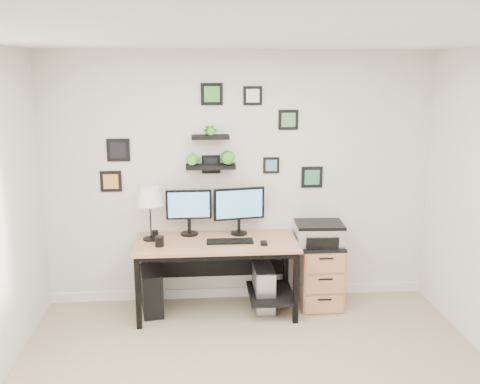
{
  "coord_description": "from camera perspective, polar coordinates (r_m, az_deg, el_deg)",
  "views": [
    {
      "loc": [
        -0.42,
        -3.39,
        2.43
      ],
      "look_at": [
        -0.01,
        1.83,
        1.2
      ],
      "focal_mm": 40.0,
      "sensor_mm": 36.0,
      "label": 1
    }
  ],
  "objects": [
    {
      "name": "mouse",
      "position": [
        5.2,
        2.57,
        -5.47
      ],
      "size": [
        0.06,
        0.1,
        0.03
      ],
      "primitive_type": "cube",
      "rotation": [
        0.0,
        0.0,
        -0.02
      ],
      "color": "black",
      "rests_on": "desk"
    },
    {
      "name": "file_cabinet",
      "position": [
        5.66,
        8.46,
        -8.65
      ],
      "size": [
        0.43,
        0.53,
        0.67
      ],
      "color": "tan",
      "rests_on": "ground"
    },
    {
      "name": "table_lamp",
      "position": [
        5.31,
        -9.62,
        -0.58
      ],
      "size": [
        0.26,
        0.26,
        0.54
      ],
      "color": "black",
      "rests_on": "desk"
    },
    {
      "name": "room",
      "position": [
        5.89,
        -0.02,
        -10.6
      ],
      "size": [
        4.0,
        4.0,
        4.0
      ],
      "color": "tan",
      "rests_on": "ground"
    },
    {
      "name": "pc_tower_grey",
      "position": [
        5.58,
        2.53,
        -10.12
      ],
      "size": [
        0.2,
        0.45,
        0.44
      ],
      "color": "gray",
      "rests_on": "ground"
    },
    {
      "name": "monitor_left",
      "position": [
        5.44,
        -5.48,
        -1.8
      ],
      "size": [
        0.46,
        0.18,
        0.47
      ],
      "color": "black",
      "rests_on": "desk"
    },
    {
      "name": "pen_cup",
      "position": [
        5.43,
        -9.03,
        -4.51
      ],
      "size": [
        0.06,
        0.06,
        0.08
      ],
      "primitive_type": "cylinder",
      "color": "black",
      "rests_on": "desk"
    },
    {
      "name": "printer",
      "position": [
        5.51,
        8.46,
        -4.37
      ],
      "size": [
        0.49,
        0.41,
        0.22
      ],
      "color": "silver",
      "rests_on": "file_cabinet"
    },
    {
      "name": "mug",
      "position": [
        5.19,
        -8.59,
        -5.23
      ],
      "size": [
        0.09,
        0.09,
        0.1
      ],
      "primitive_type": "cylinder",
      "color": "black",
      "rests_on": "desk"
    },
    {
      "name": "desk",
      "position": [
        5.37,
        -2.15,
        -6.41
      ],
      "size": [
        1.6,
        0.7,
        0.75
      ],
      "color": "tan",
      "rests_on": "ground"
    },
    {
      "name": "monitor_right",
      "position": [
        5.43,
        -0.1,
        -1.61
      ],
      "size": [
        0.52,
        0.2,
        0.49
      ],
      "color": "black",
      "rests_on": "desk"
    },
    {
      "name": "pc_tower_black",
      "position": [
        5.57,
        -9.39,
        -10.35
      ],
      "size": [
        0.27,
        0.47,
        0.44
      ],
      "primitive_type": "cube",
      "rotation": [
        0.0,
        0.0,
        0.16
      ],
      "color": "black",
      "rests_on": "ground"
    },
    {
      "name": "keyboard",
      "position": [
        5.26,
        -1.09,
        -5.28
      ],
      "size": [
        0.46,
        0.15,
        0.02
      ],
      "primitive_type": "cube",
      "rotation": [
        0.0,
        0.0,
        -0.0
      ],
      "color": "black",
      "rests_on": "desk"
    },
    {
      "name": "wall_decor",
      "position": [
        5.38,
        -2.89,
        4.82
      ],
      "size": [
        2.28,
        0.18,
        1.08
      ],
      "color": "black",
      "rests_on": "ground"
    }
  ]
}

